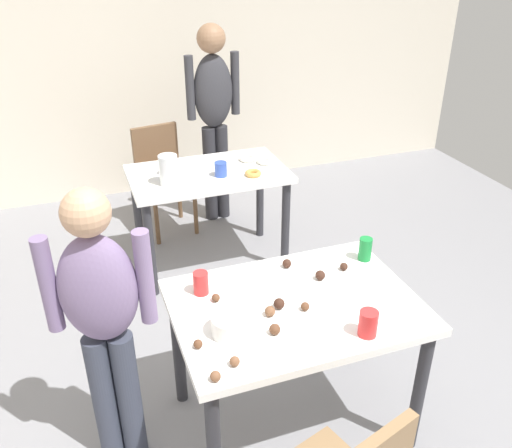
# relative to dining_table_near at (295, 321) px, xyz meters

# --- Properties ---
(ground_plane) EXTENTS (6.40, 6.40, 0.00)m
(ground_plane) POSITION_rel_dining_table_near_xyz_m (-0.03, -0.02, -0.65)
(ground_plane) COLOR gray
(wall_back) EXTENTS (6.40, 0.10, 2.60)m
(wall_back) POSITION_rel_dining_table_near_xyz_m (-0.03, 3.18, 0.65)
(wall_back) COLOR beige
(wall_back) RESTS_ON ground_plane
(dining_table_near) EXTENTS (1.11, 0.79, 0.75)m
(dining_table_near) POSITION_rel_dining_table_near_xyz_m (0.00, 0.00, 0.00)
(dining_table_near) COLOR white
(dining_table_near) RESTS_ON ground_plane
(dining_table_far) EXTENTS (1.10, 0.66, 0.75)m
(dining_table_far) POSITION_rel_dining_table_near_xyz_m (0.03, 1.62, -0.01)
(dining_table_far) COLOR white
(dining_table_far) RESTS_ON ground_plane
(chair_far_table) EXTENTS (0.47, 0.47, 0.87)m
(chair_far_table) POSITION_rel_dining_table_near_xyz_m (-0.18, 2.31, -0.15)
(chair_far_table) COLOR brown
(chair_far_table) RESTS_ON ground_plane
(person_girl_near) EXTENTS (0.45, 0.26, 1.41)m
(person_girl_near) POSITION_rel_dining_table_near_xyz_m (-0.84, 0.10, 0.19)
(person_girl_near) COLOR #383D4C
(person_girl_near) RESTS_ON ground_plane
(person_adult_far) EXTENTS (0.45, 0.22, 1.64)m
(person_adult_far) POSITION_rel_dining_table_near_xyz_m (0.29, 2.33, 0.35)
(person_adult_far) COLOR #28282D
(person_adult_far) RESTS_ON ground_plane
(mixing_bowl) EXTENTS (0.17, 0.17, 0.09)m
(mixing_bowl) POSITION_rel_dining_table_near_xyz_m (-0.34, -0.10, 0.15)
(mixing_bowl) COLOR white
(mixing_bowl) RESTS_ON dining_table_near
(soda_can) EXTENTS (0.07, 0.07, 0.12)m
(soda_can) POSITION_rel_dining_table_near_xyz_m (0.48, 0.22, 0.17)
(soda_can) COLOR #198438
(soda_can) RESTS_ON dining_table_near
(fork_near) EXTENTS (0.17, 0.02, 0.01)m
(fork_near) POSITION_rel_dining_table_near_xyz_m (0.14, -0.09, 0.11)
(fork_near) COLOR silver
(fork_near) RESTS_ON dining_table_near
(cup_near_0) EXTENTS (0.08, 0.08, 0.12)m
(cup_near_0) POSITION_rel_dining_table_near_xyz_m (0.19, -0.30, 0.16)
(cup_near_0) COLOR red
(cup_near_0) RESTS_ON dining_table_near
(cup_near_1) EXTENTS (0.07, 0.07, 0.11)m
(cup_near_1) POSITION_rel_dining_table_near_xyz_m (-0.38, 0.22, 0.16)
(cup_near_1) COLOR red
(cup_near_1) RESTS_ON dining_table_near
(cake_ball_0) EXTENTS (0.04, 0.04, 0.04)m
(cake_ball_0) POSITION_rel_dining_table_near_xyz_m (0.34, 0.17, 0.12)
(cake_ball_0) COLOR #3D2319
(cake_ball_0) RESTS_ON dining_table_near
(cake_ball_1) EXTENTS (0.04, 0.04, 0.04)m
(cake_ball_1) POSITION_rel_dining_table_near_xyz_m (-0.48, -0.34, 0.13)
(cake_ball_1) COLOR brown
(cake_ball_1) RESTS_ON dining_table_near
(cake_ball_2) EXTENTS (0.05, 0.05, 0.05)m
(cake_ball_2) POSITION_rel_dining_table_near_xyz_m (-0.17, -0.17, 0.13)
(cake_ball_2) COLOR brown
(cake_ball_2) RESTS_ON dining_table_near
(cake_ball_3) EXTENTS (0.05, 0.05, 0.05)m
(cake_ball_3) POSITION_rel_dining_table_near_xyz_m (-0.09, -0.01, 0.13)
(cake_ball_3) COLOR #3D2319
(cake_ball_3) RESTS_ON dining_table_near
(cake_ball_4) EXTENTS (0.05, 0.05, 0.05)m
(cake_ball_4) POSITION_rel_dining_table_near_xyz_m (0.19, 0.13, 0.13)
(cake_ball_4) COLOR #3D2319
(cake_ball_4) RESTS_ON dining_table_near
(cake_ball_5) EXTENTS (0.04, 0.04, 0.04)m
(cake_ball_5) POSITION_rel_dining_table_near_xyz_m (-0.38, -0.29, 0.12)
(cake_ball_5) COLOR brown
(cake_ball_5) RESTS_ON dining_table_near
(cake_ball_6) EXTENTS (0.04, 0.04, 0.04)m
(cake_ball_6) POSITION_rel_dining_table_near_xyz_m (0.08, 0.29, 0.13)
(cake_ball_6) COLOR #3D2319
(cake_ball_6) RESTS_ON dining_table_near
(cake_ball_7) EXTENTS (0.05, 0.05, 0.05)m
(cake_ball_7) POSITION_rel_dining_table_near_xyz_m (-0.14, -0.05, 0.13)
(cake_ball_7) COLOR brown
(cake_ball_7) RESTS_ON dining_table_near
(cake_ball_8) EXTENTS (0.04, 0.04, 0.04)m
(cake_ball_8) POSITION_rel_dining_table_near_xyz_m (0.02, -0.06, 0.12)
(cake_ball_8) COLOR brown
(cake_ball_8) RESTS_ON dining_table_near
(cake_ball_9) EXTENTS (0.04, 0.04, 0.04)m
(cake_ball_9) POSITION_rel_dining_table_near_xyz_m (-0.49, -0.14, 0.12)
(cake_ball_9) COLOR brown
(cake_ball_9) RESTS_ON dining_table_near
(cake_ball_10) EXTENTS (0.04, 0.04, 0.04)m
(cake_ball_10) POSITION_rel_dining_table_near_xyz_m (-0.34, 0.14, 0.12)
(cake_ball_10) COLOR brown
(cake_ball_10) RESTS_ON dining_table_near
(pitcher_far) EXTENTS (0.13, 0.13, 0.20)m
(pitcher_far) POSITION_rel_dining_table_near_xyz_m (-0.27, 1.50, 0.21)
(pitcher_far) COLOR white
(pitcher_far) RESTS_ON dining_table_far
(cup_far_0) EXTENTS (0.09, 0.09, 0.10)m
(cup_far_0) POSITION_rel_dining_table_near_xyz_m (0.10, 1.51, 0.15)
(cup_far_0) COLOR #3351B2
(cup_far_0) RESTS_ON dining_table_far
(cup_far_1) EXTENTS (0.08, 0.08, 0.10)m
(cup_far_1) POSITION_rel_dining_table_near_xyz_m (-0.24, 1.67, 0.16)
(cup_far_1) COLOR #3351B2
(cup_far_1) RESTS_ON dining_table_far
(donut_far_0) EXTENTS (0.13, 0.13, 0.04)m
(donut_far_0) POSITION_rel_dining_table_near_xyz_m (0.37, 1.72, 0.12)
(donut_far_0) COLOR white
(donut_far_0) RESTS_ON dining_table_far
(donut_far_1) EXTENTS (0.11, 0.11, 0.03)m
(donut_far_1) POSITION_rel_dining_table_near_xyz_m (0.31, 1.45, 0.12)
(donut_far_1) COLOR gold
(donut_far_1) RESTS_ON dining_table_far
(donut_far_2) EXTENTS (0.12, 0.12, 0.04)m
(donut_far_2) POSITION_rel_dining_table_near_xyz_m (0.47, 1.63, 0.12)
(donut_far_2) COLOR white
(donut_far_2) RESTS_ON dining_table_far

